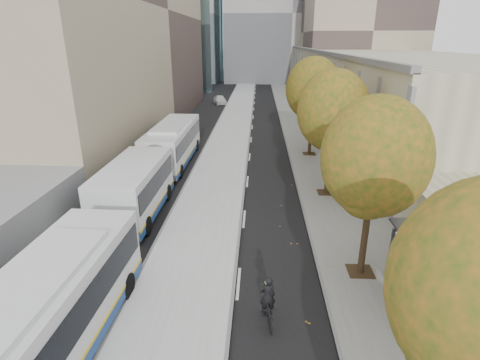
# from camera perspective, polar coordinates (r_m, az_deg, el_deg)

# --- Properties ---
(bus_platform) EXTENTS (4.25, 150.00, 0.15)m
(bus_platform) POSITION_cam_1_polar(r_m,az_deg,el_deg) (37.39, -1.77, 5.92)
(bus_platform) COLOR #B4B4B4
(bus_platform) RESTS_ON ground
(sidewalk) EXTENTS (4.75, 150.00, 0.08)m
(sidewalk) POSITION_cam_1_polar(r_m,az_deg,el_deg) (37.63, 10.53, 5.62)
(sidewalk) COLOR gray
(sidewalk) RESTS_ON ground
(building_tan) EXTENTS (18.00, 92.00, 8.00)m
(building_tan) POSITION_cam_1_polar(r_m,az_deg,el_deg) (67.33, 17.57, 14.93)
(building_tan) COLOR tan
(building_tan) RESTS_ON ground
(building_midrise) EXTENTS (24.00, 46.00, 25.00)m
(building_midrise) POSITION_cam_1_polar(r_m,az_deg,el_deg) (47.37, -26.34, 22.23)
(building_midrise) COLOR tan
(building_midrise) RESTS_ON ground
(building_far_block) EXTENTS (30.00, 18.00, 30.00)m
(building_far_block) POSITION_cam_1_polar(r_m,az_deg,el_deg) (97.47, 7.56, 23.60)
(building_far_block) COLOR #A8A19B
(building_far_block) RESTS_ON ground
(bus_shelter) EXTENTS (1.90, 4.40, 2.53)m
(bus_shelter) POSITION_cam_1_polar(r_m,az_deg,el_deg) (15.55, 28.10, -10.19)
(bus_shelter) COLOR #383A3F
(bus_shelter) RESTS_ON sidewalk
(tree_c) EXTENTS (4.20, 4.20, 7.28)m
(tree_c) POSITION_cam_1_polar(r_m,az_deg,el_deg) (15.38, 19.91, 3.24)
(tree_c) COLOR black
(tree_c) RESTS_ON sidewalk
(tree_d) EXTENTS (4.40, 4.40, 7.60)m
(tree_d) POSITION_cam_1_polar(r_m,az_deg,el_deg) (23.85, 13.99, 10.20)
(tree_d) COLOR black
(tree_d) RESTS_ON sidewalk
(tree_e) EXTENTS (4.60, 4.60, 7.92)m
(tree_e) POSITION_cam_1_polar(r_m,az_deg,el_deg) (32.61, 11.13, 13.44)
(tree_e) COLOR black
(tree_e) RESTS_ON sidewalk
(bus_far) EXTENTS (2.81, 18.66, 3.11)m
(bus_far) POSITION_cam_1_polar(r_m,az_deg,el_deg) (27.02, -12.10, 3.28)
(bus_far) COLOR silver
(bus_far) RESTS_ON ground
(cyclist) EXTENTS (0.74, 1.59, 1.96)m
(cyclist) POSITION_cam_1_polar(r_m,az_deg,el_deg) (13.89, 4.17, -18.71)
(cyclist) COLOR black
(cyclist) RESTS_ON ground
(distant_car) EXTENTS (2.72, 4.34, 1.38)m
(distant_car) POSITION_cam_1_polar(r_m,az_deg,el_deg) (60.41, -3.07, 12.11)
(distant_car) COLOR silver
(distant_car) RESTS_ON ground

